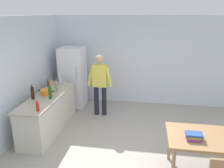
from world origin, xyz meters
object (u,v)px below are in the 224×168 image
object	(u,v)px
utensil_jar	(51,83)
bottle_wine_dark	(33,93)
dining_table	(209,141)
bottle_wine_green	(50,93)
bottle_beer_brown	(48,85)
person	(100,81)
cooking_pot	(46,92)
refrigerator	(73,77)
bottle_water_clear	(60,79)
bottle_sauce_red	(38,107)
book_stack	(194,136)
bottle_vinegar_tall	(57,86)

from	to	relation	value
utensil_jar	bottle_wine_dark	world-z (taller)	bottle_wine_dark
dining_table	utensil_jar	distance (m)	4.06
bottle_wine_green	bottle_beer_brown	world-z (taller)	bottle_wine_green
person	utensil_jar	world-z (taller)	person
cooking_pot	utensil_jar	distance (m)	0.68
refrigerator	bottle_wine_dark	xyz separation A→B (m)	(-0.31, -1.88, 0.15)
cooking_pot	utensil_jar	bearing A→B (deg)	104.14
bottle_water_clear	bottle_wine_green	bearing A→B (deg)	-80.07
bottle_sauce_red	bottle_wine_dark	bearing A→B (deg)	124.77
refrigerator	bottle_wine_dark	world-z (taller)	refrigerator
dining_table	bottle_wine_green	distance (m)	3.38
bottle_wine_green	dining_table	bearing A→B (deg)	-15.64
refrigerator	bottle_sauce_red	world-z (taller)	refrigerator
bottle_sauce_red	bottle_beer_brown	xyz separation A→B (m)	(-0.38, 1.36, 0.01)
refrigerator	bottle_water_clear	size ratio (longest dim) A/B	6.00
bottle_wine_dark	bottle_beer_brown	world-z (taller)	bottle_wine_dark
cooking_pot	book_stack	size ratio (longest dim) A/B	1.46
bottle_wine_dark	bottle_beer_brown	bearing A→B (deg)	87.80
cooking_pot	utensil_jar	size ratio (longest dim) A/B	1.25
cooking_pot	bottle_water_clear	size ratio (longest dim) A/B	1.33
utensil_jar	book_stack	bearing A→B (deg)	-30.27
person	bottle_wine_dark	world-z (taller)	person
person	utensil_jar	distance (m)	1.31
cooking_pot	book_stack	xyz separation A→B (m)	(3.17, -1.29, -0.15)
bottle_beer_brown	book_stack	bearing A→B (deg)	-27.33
refrigerator	bottle_sauce_red	bearing A→B (deg)	-87.57
person	bottle_wine_green	world-z (taller)	person
bottle_vinegar_tall	person	bearing A→B (deg)	39.01
cooking_pot	book_stack	world-z (taller)	cooking_pot
bottle_wine_dark	bottle_wine_green	size ratio (longest dim) A/B	1.00
refrigerator	bottle_vinegar_tall	distance (m)	1.31
utensil_jar	bottle_beer_brown	xyz separation A→B (m)	(0.04, -0.24, 0.03)
refrigerator	bottle_water_clear	bearing A→B (deg)	-100.35
person	bottle_sauce_red	size ratio (longest dim) A/B	7.08
utensil_jar	book_stack	world-z (taller)	utensil_jar
dining_table	bottle_beer_brown	bearing A→B (deg)	156.19
bottle_sauce_red	book_stack	size ratio (longest dim) A/B	0.87
bottle_water_clear	cooking_pot	bearing A→B (deg)	-91.80
dining_table	book_stack	size ratio (longest dim) A/B	5.10
refrigerator	bottle_wine_green	size ratio (longest dim) A/B	5.29
cooking_pot	bottle_sauce_red	bearing A→B (deg)	-74.69
refrigerator	person	world-z (taller)	refrigerator
person	bottle_wine_green	distance (m)	1.53
bottle_wine_green	bottle_water_clear	bearing A→B (deg)	99.93
dining_table	bottle_wine_green	world-z (taller)	bottle_wine_green
dining_table	bottle_wine_dark	xyz separation A→B (m)	(-3.61, 0.82, 0.37)
cooking_pot	bottle_beer_brown	xyz separation A→B (m)	(-0.13, 0.42, 0.05)
dining_table	bottle_wine_green	bearing A→B (deg)	164.36
cooking_pot	bottle_beer_brown	distance (m)	0.44
utensil_jar	bottle_wine_green	size ratio (longest dim) A/B	0.94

